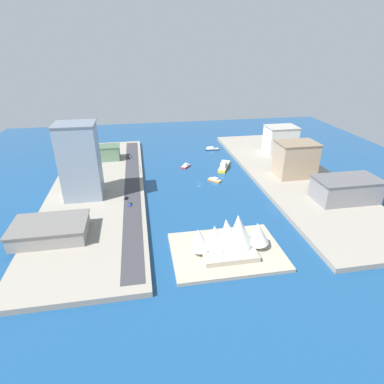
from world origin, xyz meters
TOP-DOWN VIEW (x-y plane):
  - ground_plane at (0.00, 0.00)m, footprint 440.00×440.00m
  - quay_west at (-80.37, 0.00)m, footprint 70.00×240.00m
  - quay_east at (80.37, 0.00)m, footprint 70.00×240.00m
  - peninsula_point at (3.47, 93.76)m, footprint 60.12×43.34m
  - road_strip at (54.00, 0.00)m, footprint 11.74×228.00m
  - tugboat_red at (5.43, -38.59)m, footprint 10.27×10.96m
  - ferry_yellow_fast at (-28.92, -29.82)m, footprint 17.88×28.63m
  - water_taxi_orange at (-13.50, -2.85)m, footprint 10.79×11.47m
  - patrol_launch_navy at (-30.12, -84.28)m, footprint 15.15×5.27m
  - warehouse_low_gray at (-94.22, 52.23)m, footprint 44.59×24.34m
  - tower_tall_glass at (87.56, 14.39)m, footprint 26.95×22.42m
  - terminal_long_green at (78.86, -63.69)m, footprint 28.00×16.88m
  - carpark_squat_concrete at (99.92, 65.74)m, footprint 41.72×27.60m
  - hotel_broad_white at (-92.93, -54.26)m, footprint 30.05×22.79m
  - apartment_midrise_tan at (-79.40, 4.37)m, footprint 32.00×23.05m
  - suv_black at (58.61, 23.92)m, footprint 2.02×4.42m
  - hatchback_blue at (55.78, 34.19)m, footprint 1.83×4.87m
  - sedan_silver at (55.90, -66.67)m, footprint 1.94×5.13m
  - traffic_light_waterfront at (46.94, -22.34)m, footprint 0.36×0.36m
  - opera_landmark at (2.12, 93.76)m, footprint 44.74×26.75m
  - park_tree_cluster at (-80.61, -5.49)m, footprint 8.78×20.51m

SIDE VIEW (x-z plane):
  - ground_plane at x=0.00m, z-range 0.00..0.00m
  - peninsula_point at x=3.47m, z-range 0.00..2.00m
  - water_taxi_orange at x=-13.50m, z-range -0.44..2.58m
  - tugboat_red at x=5.43m, z-range -0.51..2.71m
  - patrol_launch_navy at x=-30.12m, z-range -0.44..2.81m
  - quay_west at x=-80.37m, z-range 0.00..3.25m
  - quay_east at x=80.37m, z-range 0.00..3.25m
  - ferry_yellow_fast at x=-28.92m, z-range -1.15..6.02m
  - road_strip at x=54.00m, z-range 3.25..3.40m
  - hatchback_blue at x=55.78m, z-range 3.38..4.92m
  - suv_black at x=58.61m, z-range 3.38..4.98m
  - sedan_silver at x=55.90m, z-range 3.38..5.04m
  - traffic_light_waterfront at x=46.94m, z-range 4.35..10.85m
  - carpark_squat_concrete at x=99.92m, z-range 3.28..12.58m
  - park_tree_cluster at x=-80.61m, z-range 4.15..12.96m
  - terminal_long_green at x=78.86m, z-range 3.28..16.71m
  - opera_landmark at x=2.12m, z-range 0.07..22.30m
  - warehouse_low_gray at x=-94.22m, z-range 3.28..19.69m
  - hotel_broad_white at x=-92.93m, z-range 3.28..30.12m
  - apartment_midrise_tan at x=-79.40m, z-range 3.28..31.96m
  - tower_tall_glass at x=87.56m, z-range 3.29..56.64m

